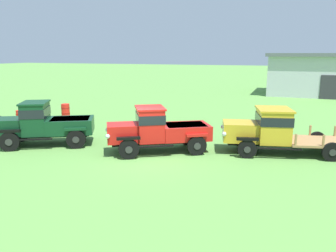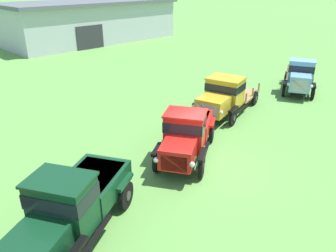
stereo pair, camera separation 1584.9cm
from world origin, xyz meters
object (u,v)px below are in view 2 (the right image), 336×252
at_px(farm_shed, 92,21).
at_px(vintage_truck_far_side, 224,96).
at_px(vintage_truck_midrow_center, 186,133).
at_px(vintage_truck_back_of_row, 300,77).
at_px(vintage_truck_second_in_line, 71,205).

xyz_separation_m(farm_shed, vintage_truck_far_side, (-8.11, -24.93, -1.18)).
bearing_deg(vintage_truck_midrow_center, vintage_truck_back_of_row, 2.07).
distance_m(vintage_truck_second_in_line, vintage_truck_far_side, 10.87).
xyz_separation_m(farm_shed, vintage_truck_second_in_line, (-18.69, -27.47, -1.18)).
bearing_deg(vintage_truck_far_side, vintage_truck_back_of_row, -11.09).
height_order(vintage_truck_midrow_center, vintage_truck_far_side, vintage_truck_midrow_center).
relative_size(vintage_truck_second_in_line, vintage_truck_back_of_row, 0.98).
relative_size(farm_shed, vintage_truck_far_side, 3.47).
height_order(farm_shed, vintage_truck_far_side, farm_shed).
xyz_separation_m(vintage_truck_second_in_line, vintage_truck_far_side, (10.57, 2.54, 0.00)).
relative_size(farm_shed, vintage_truck_back_of_row, 3.96).
xyz_separation_m(vintage_truck_second_in_line, vintage_truck_midrow_center, (5.74, 0.87, -0.02)).
distance_m(vintage_truck_midrow_center, vintage_truck_far_side, 5.11).
distance_m(vintage_truck_second_in_line, vintage_truck_back_of_row, 17.09).
xyz_separation_m(vintage_truck_far_side, vintage_truck_back_of_row, (6.47, -1.27, 0.00)).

